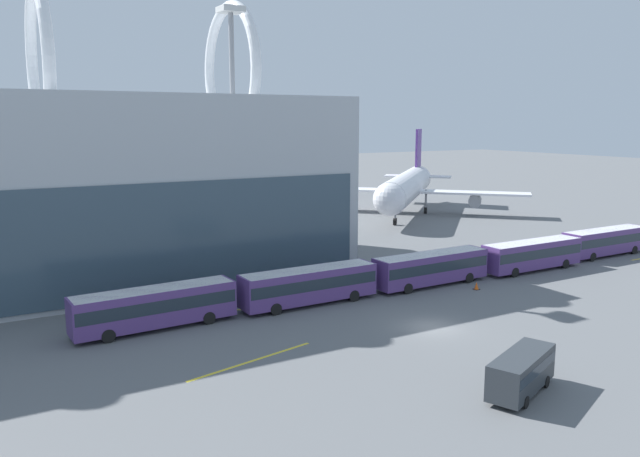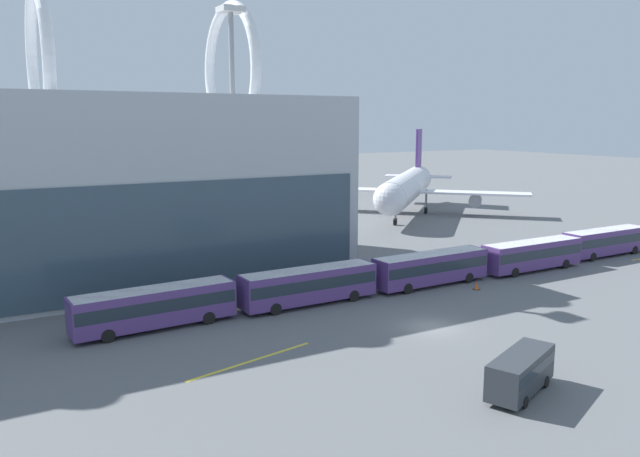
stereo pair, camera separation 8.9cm
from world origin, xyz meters
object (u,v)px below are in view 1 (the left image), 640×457
airliner_at_gate_far (125,210)px  shuttle_bus_1 (309,284)px  shuttle_bus_0 (155,305)px  shuttle_bus_3 (532,253)px  traffic_cone_1 (477,286)px  shuttle_bus_4 (605,240)px  service_van_foreground (521,370)px  floodlight_mast (233,108)px  airliner_parked_remote (407,186)px  shuttle_bus_2 (431,267)px

airliner_at_gate_far → shuttle_bus_1: size_ratio=2.71×
shuttle_bus_0 → shuttle_bus_3: size_ratio=1.01×
airliner_at_gate_far → shuttle_bus_0: (-5.76, -34.67, -2.55)m
airliner_at_gate_far → traffic_cone_1: size_ratio=48.42×
shuttle_bus_1 → shuttle_bus_4: size_ratio=1.00×
shuttle_bus_4 → service_van_foreground: bearing=-150.4°
shuttle_bus_1 → floodlight_mast: 19.83m
airliner_parked_remote → service_van_foreground: size_ratio=5.06×
airliner_parked_remote → airliner_at_gate_far: bearing=-40.1°
floodlight_mast → airliner_parked_remote: bearing=31.6°
airliner_parked_remote → shuttle_bus_3: airliner_parked_remote is taller
airliner_parked_remote → floodlight_mast: floodlight_mast is taller
service_van_foreground → traffic_cone_1: (13.89, 18.07, -1.06)m
shuttle_bus_0 → shuttle_bus_1: 13.21m
shuttle_bus_3 → floodlight_mast: size_ratio=0.47×
traffic_cone_1 → shuttle_bus_2: bearing=129.9°
shuttle_bus_1 → floodlight_mast: size_ratio=0.47×
airliner_at_gate_far → airliner_parked_remote: airliner_parked_remote is taller
airliner_parked_remote → shuttle_bus_0: size_ratio=2.54×
shuttle_bus_0 → shuttle_bus_3: 39.63m
shuttle_bus_4 → floodlight_mast: bearing=162.1°
shuttle_bus_1 → shuttle_bus_2: bearing=-2.1°
service_van_foreground → shuttle_bus_0: bearing=-77.4°
airliner_at_gate_far → traffic_cone_1: 45.26m
airliner_at_gate_far → shuttle_bus_3: size_ratio=2.72×
shuttle_bus_0 → shuttle_bus_4: 52.82m
airliner_parked_remote → shuttle_bus_2: 47.37m
airliner_parked_remote → traffic_cone_1: 48.78m
shuttle_bus_3 → shuttle_bus_2: bearing=177.2°
service_van_foreground → shuttle_bus_3: bearing=-161.7°
shuttle_bus_0 → shuttle_bus_3: (39.61, -1.11, 0.00)m
shuttle_bus_4 → floodlight_mast: size_ratio=0.47×
airliner_at_gate_far → service_van_foreground: size_ratio=5.37×
airliner_at_gate_far → shuttle_bus_0: size_ratio=2.70×
traffic_cone_1 → airliner_at_gate_far: bearing=121.3°
shuttle_bus_0 → traffic_cone_1: bearing=-10.3°
airliner_at_gate_far → service_van_foreground: 57.46m
shuttle_bus_0 → service_van_foreground: bearing=-57.9°
traffic_cone_1 → shuttle_bus_1: bearing=167.3°
airliner_parked_remote → shuttle_bus_4: (-0.62, -38.52, -2.78)m
shuttle_bus_1 → shuttle_bus_2: size_ratio=1.00×
shuttle_bus_3 → shuttle_bus_0: bearing=178.0°
shuttle_bus_0 → shuttle_bus_2: same height
shuttle_bus_1 → floodlight_mast: (-1.39, 12.88, 15.01)m
shuttle_bus_0 → shuttle_bus_2: (26.41, -0.55, 0.00)m
shuttle_bus_4 → floodlight_mast: floodlight_mast is taller
airliner_at_gate_far → service_van_foreground: airliner_at_gate_far is taller
shuttle_bus_2 → shuttle_bus_4: (26.41, 0.28, 0.00)m
shuttle_bus_2 → service_van_foreground: size_ratio=1.98×
shuttle_bus_2 → airliner_at_gate_far: bearing=118.9°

